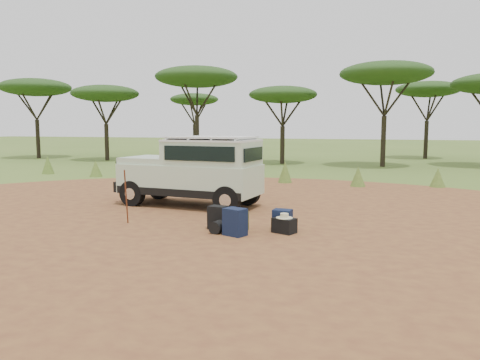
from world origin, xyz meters
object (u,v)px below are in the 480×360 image
(backpack_black, at_px, (218,218))
(walking_staff, at_px, (126,197))
(safari_vehicle, at_px, (194,173))
(backpack_olive, at_px, (240,221))
(hard_case, at_px, (284,226))
(duffel_navy, at_px, (282,220))
(backpack_navy, at_px, (235,222))

(backpack_black, bearing_deg, walking_staff, -164.95)
(safari_vehicle, distance_m, walking_staff, 3.03)
(backpack_olive, relative_size, hard_case, 0.93)
(backpack_olive, bearing_deg, duffel_navy, 26.31)
(safari_vehicle, relative_size, walking_staff, 3.14)
(walking_staff, height_order, hard_case, walking_staff)
(backpack_olive, relative_size, duffel_navy, 0.95)
(safari_vehicle, relative_size, backpack_black, 8.08)
(duffel_navy, xyz_separation_m, hard_case, (0.11, -0.33, -0.07))
(safari_vehicle, bearing_deg, hard_case, -33.23)
(hard_case, bearing_deg, duffel_navy, 131.09)
(walking_staff, bearing_deg, duffel_navy, -15.01)
(duffel_navy, relative_size, hard_case, 0.98)
(backpack_navy, bearing_deg, backpack_black, 161.27)
(safari_vehicle, xyz_separation_m, backpack_navy, (2.29, -3.29, -0.70))
(walking_staff, xyz_separation_m, backpack_olive, (2.85, 0.16, -0.46))
(backpack_olive, distance_m, duffel_navy, 0.98)
(backpack_black, height_order, backpack_navy, backpack_navy)
(hard_case, bearing_deg, safari_vehicle, 162.76)
(backpack_black, distance_m, duffel_navy, 1.51)
(hard_case, bearing_deg, backpack_navy, -128.31)
(backpack_black, bearing_deg, duffel_navy, 25.75)
(walking_staff, bearing_deg, backpack_olive, -20.00)
(hard_case, bearing_deg, backpack_olive, -154.48)
(walking_staff, relative_size, hard_case, 2.92)
(safari_vehicle, height_order, hard_case, safari_vehicle)
(backpack_navy, relative_size, duffel_navy, 1.28)
(safari_vehicle, bearing_deg, duffel_navy, -30.59)
(backpack_olive, xyz_separation_m, duffel_navy, (0.91, 0.38, 0.01))
(duffel_navy, distance_m, hard_case, 0.36)
(backpack_black, bearing_deg, hard_case, 12.93)
(walking_staff, xyz_separation_m, hard_case, (3.86, 0.22, -0.51))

